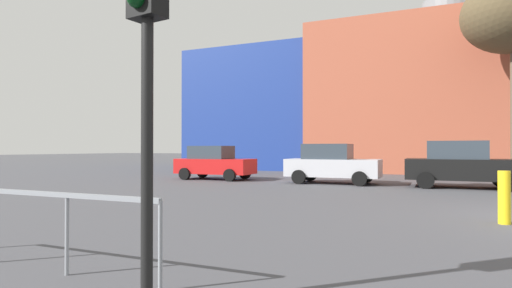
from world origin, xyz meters
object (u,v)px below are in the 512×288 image
(parked_car_2, at_px, (462,165))
(traffic_light_near_left, at_px, (146,28))
(parked_car_1, at_px, (332,164))
(parked_car_0, at_px, (214,163))
(bollard_yellow_0, at_px, (504,197))

(parked_car_2, xyz_separation_m, traffic_light_near_left, (-3.60, -15.16, 1.84))
(parked_car_1, xyz_separation_m, traffic_light_near_left, (1.68, -15.16, 1.89))
(parked_car_0, xyz_separation_m, traffic_light_near_left, (7.75, -15.16, 1.93))
(parked_car_0, relative_size, parked_car_1, 0.96)
(parked_car_0, distance_m, traffic_light_near_left, 17.14)
(parked_car_1, height_order, traffic_light_near_left, traffic_light_near_left)
(parked_car_0, height_order, parked_car_2, parked_car_2)
(parked_car_2, bearing_deg, parked_car_1, 180.00)
(parked_car_1, distance_m, bollard_yellow_0, 10.16)
(traffic_light_near_left, bearing_deg, parked_car_0, -144.18)
(parked_car_1, relative_size, bollard_yellow_0, 3.71)
(parked_car_0, height_order, traffic_light_near_left, traffic_light_near_left)
(parked_car_0, distance_m, parked_car_1, 6.07)
(parked_car_2, bearing_deg, parked_car_0, 180.00)
(parked_car_1, height_order, parked_car_2, parked_car_2)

